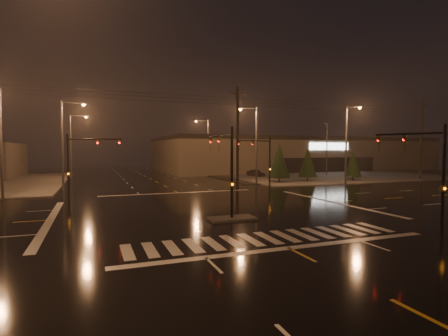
% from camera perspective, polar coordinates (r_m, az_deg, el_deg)
% --- Properties ---
extents(ground, '(140.00, 140.00, 0.00)m').
position_cam_1_polar(ground, '(26.52, -1.98, -6.82)').
color(ground, black).
rests_on(ground, ground).
extents(sidewalk_ne, '(36.00, 36.00, 0.12)m').
position_cam_1_polar(sidewalk_ne, '(67.01, 14.32, -0.91)').
color(sidewalk_ne, '#474540').
rests_on(sidewalk_ne, ground).
extents(median_island, '(3.00, 1.60, 0.15)m').
position_cam_1_polar(median_island, '(22.82, 1.28, -8.24)').
color(median_island, '#474540').
rests_on(median_island, ground).
extents(crosswalk, '(15.00, 2.60, 0.01)m').
position_cam_1_polar(crosswalk, '(18.41, 7.22, -11.24)').
color(crosswalk, beige).
rests_on(crosswalk, ground).
extents(stop_bar_near, '(16.00, 0.50, 0.01)m').
position_cam_1_polar(stop_bar_near, '(16.73, 10.50, -12.73)').
color(stop_bar_near, beige).
rests_on(stop_bar_near, ground).
extents(stop_bar_far, '(16.00, 0.50, 0.01)m').
position_cam_1_polar(stop_bar_far, '(37.00, -7.46, -4.04)').
color(stop_bar_far, beige).
rests_on(stop_bar_far, ground).
extents(parking_lot, '(50.00, 24.00, 0.08)m').
position_cam_1_polar(parking_lot, '(68.44, 18.71, -0.92)').
color(parking_lot, black).
rests_on(parking_lot, ground).
extents(retail_building, '(60.20, 28.30, 7.20)m').
position_cam_1_polar(retail_building, '(82.98, 10.85, 2.47)').
color(retail_building, brown).
rests_on(retail_building, ground).
extents(signal_mast_median, '(0.25, 4.59, 6.00)m').
position_cam_1_polar(signal_mast_median, '(23.26, 0.43, 1.10)').
color(signal_mast_median, black).
rests_on(signal_mast_median, ground).
extents(signal_mast_ne, '(4.84, 1.86, 6.00)m').
position_cam_1_polar(signal_mast_ne, '(39.21, 6.45, 1.91)').
color(signal_mast_ne, black).
rests_on(signal_mast_ne, ground).
extents(signal_mast_nw, '(4.84, 1.86, 6.00)m').
position_cam_1_polar(signal_mast_nw, '(34.92, -22.52, 1.57)').
color(signal_mast_nw, black).
rests_on(signal_mast_nw, ground).
extents(signal_mast_se, '(1.55, 3.87, 6.00)m').
position_cam_1_polar(signal_mast_se, '(23.91, 30.41, 0.64)').
color(signal_mast_se, black).
rests_on(signal_mast_se, ground).
extents(streetlight_1, '(2.77, 0.32, 10.00)m').
position_cam_1_polar(streetlight_1, '(42.87, -24.50, 4.44)').
color(streetlight_1, '#38383A').
rests_on(streetlight_1, ground).
extents(streetlight_2, '(2.77, 0.32, 10.00)m').
position_cam_1_polar(streetlight_2, '(58.84, -23.47, 4.00)').
color(streetlight_2, '#38383A').
rests_on(streetlight_2, ground).
extents(streetlight_3, '(2.77, 0.32, 10.00)m').
position_cam_1_polar(streetlight_3, '(45.22, 4.98, 4.61)').
color(streetlight_3, '#38383A').
rests_on(streetlight_3, ground).
extents(streetlight_4, '(2.77, 0.32, 10.00)m').
position_cam_1_polar(streetlight_4, '(63.84, -2.83, 4.14)').
color(streetlight_4, '#38383A').
rests_on(streetlight_4, ground).
extents(streetlight_5, '(0.32, 2.77, 10.00)m').
position_cam_1_polar(streetlight_5, '(36.77, -32.75, 4.52)').
color(streetlight_5, '#38383A').
rests_on(streetlight_5, ground).
extents(streetlight_6, '(0.32, 2.77, 10.00)m').
position_cam_1_polar(streetlight_6, '(47.07, 19.58, 4.38)').
color(streetlight_6, '#38383A').
rests_on(streetlight_6, ground).
extents(utility_pole_1, '(2.20, 0.32, 12.00)m').
position_cam_1_polar(utility_pole_1, '(42.10, 2.24, 5.18)').
color(utility_pole_1, black).
rests_on(utility_pole_1, ground).
extents(utility_pole_2, '(2.20, 0.32, 12.00)m').
position_cam_1_polar(utility_pole_2, '(60.46, 29.51, 4.13)').
color(utility_pole_2, black).
rests_on(utility_pole_2, ground).
extents(conifer_0, '(2.98, 2.98, 5.35)m').
position_cam_1_polar(conifer_0, '(48.45, 8.98, 1.19)').
color(conifer_0, black).
rests_on(conifer_0, ground).
extents(conifer_1, '(2.59, 2.59, 4.75)m').
position_cam_1_polar(conifer_1, '(50.57, 13.50, 0.88)').
color(conifer_1, black).
rests_on(conifer_1, ground).
extents(conifer_2, '(2.36, 2.36, 4.38)m').
position_cam_1_polar(conifer_2, '(53.52, 20.32, 0.69)').
color(conifer_2, black).
rests_on(conifer_2, ground).
extents(car_parked, '(2.26, 4.00, 1.28)m').
position_cam_1_polar(car_parked, '(58.71, 5.20, -0.80)').
color(car_parked, black).
rests_on(car_parked, ground).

